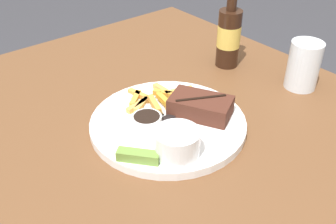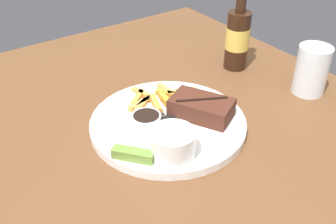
{
  "view_description": "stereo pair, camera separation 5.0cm",
  "coord_description": "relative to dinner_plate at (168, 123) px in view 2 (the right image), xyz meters",
  "views": [
    {
      "loc": [
        0.52,
        -0.43,
        1.25
      ],
      "look_at": [
        0.0,
        0.0,
        0.79
      ],
      "focal_mm": 42.0,
      "sensor_mm": 36.0,
      "label": 1
    },
    {
      "loc": [
        0.55,
        -0.39,
        1.25
      ],
      "look_at": [
        0.0,
        0.0,
        0.79
      ],
      "focal_mm": 42.0,
      "sensor_mm": 36.0,
      "label": 2
    }
  ],
  "objects": [
    {
      "name": "dining_table",
      "position": [
        0.0,
        0.0,
        -0.1
      ],
      "size": [
        1.15,
        0.98,
        0.75
      ],
      "color": "brown",
      "rests_on": "ground_plane"
    },
    {
      "name": "steak_portion",
      "position": [
        0.03,
        0.07,
        0.03
      ],
      "size": [
        0.15,
        0.13,
        0.04
      ],
      "color": "#472319",
      "rests_on": "dinner_plate"
    },
    {
      "name": "coleslaw_cup",
      "position": [
        0.1,
        -0.06,
        0.04
      ],
      "size": [
        0.09,
        0.09,
        0.05
      ],
      "color": "white",
      "rests_on": "dinner_plate"
    },
    {
      "name": "pickle_spear",
      "position": [
        0.06,
        -0.12,
        0.02
      ],
      "size": [
        0.07,
        0.07,
        0.02
      ],
      "color": "olive",
      "rests_on": "dinner_plate"
    },
    {
      "name": "dinner_plate",
      "position": [
        0.0,
        0.0,
        0.0
      ],
      "size": [
        0.33,
        0.33,
        0.02
      ],
      "color": "white",
      "rests_on": "dining_table"
    },
    {
      "name": "fork_utensil",
      "position": [
        -0.09,
        -0.01,
        0.01
      ],
      "size": [
        0.13,
        0.02,
        0.0
      ],
      "rotation": [
        0.0,
        0.0,
        6.35
      ],
      "color": "#B7B7BC",
      "rests_on": "dinner_plate"
    },
    {
      "name": "drinking_glass",
      "position": [
        0.08,
        0.36,
        0.05
      ],
      "size": [
        0.08,
        0.08,
        0.12
      ],
      "color": "silver",
      "rests_on": "dining_table"
    },
    {
      "name": "knife_utensil",
      "position": [
        -0.0,
        0.05,
        0.01
      ],
      "size": [
        0.02,
        0.17,
        0.01
      ],
      "rotation": [
        0.0,
        0.0,
        1.61
      ],
      "color": "#B7B7BC",
      "rests_on": "dinner_plate"
    },
    {
      "name": "beer_bottle",
      "position": [
        -0.12,
        0.31,
        0.08
      ],
      "size": [
        0.06,
        0.06,
        0.25
      ],
      "color": "black",
      "rests_on": "dining_table"
    },
    {
      "name": "dipping_sauce_cup",
      "position": [
        -0.01,
        -0.05,
        0.02
      ],
      "size": [
        0.06,
        0.06,
        0.02
      ],
      "color": "silver",
      "rests_on": "dinner_plate"
    },
    {
      "name": "fries_pile",
      "position": [
        -0.07,
        0.02,
        0.02
      ],
      "size": [
        0.14,
        0.16,
        0.02
      ],
      "color": "gold",
      "rests_on": "dinner_plate"
    }
  ]
}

